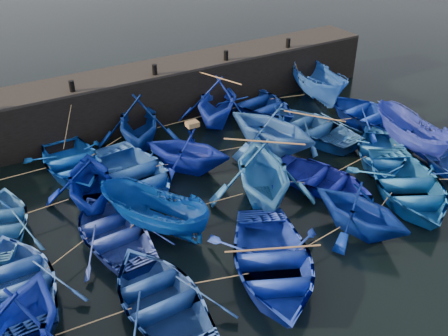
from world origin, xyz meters
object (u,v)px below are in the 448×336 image
boat_20 (15,333)px  wooden_crate (192,124)px  boat_13 (18,280)px  boat_8 (136,173)px

boat_20 → wooden_crate: size_ratio=8.94×
boat_13 → boat_20: boat_20 is taller
boat_13 → boat_20: bearing=80.7°
boat_8 → wooden_crate: bearing=-6.6°
boat_8 → boat_20: boat_20 is taller
boat_13 → wooden_crate: (8.04, 3.72, 1.62)m
boat_13 → wooden_crate: bearing=-154.2°
wooden_crate → boat_13: bearing=-155.2°
boat_8 → boat_13: boat_8 is taller
boat_8 → boat_20: 8.87m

